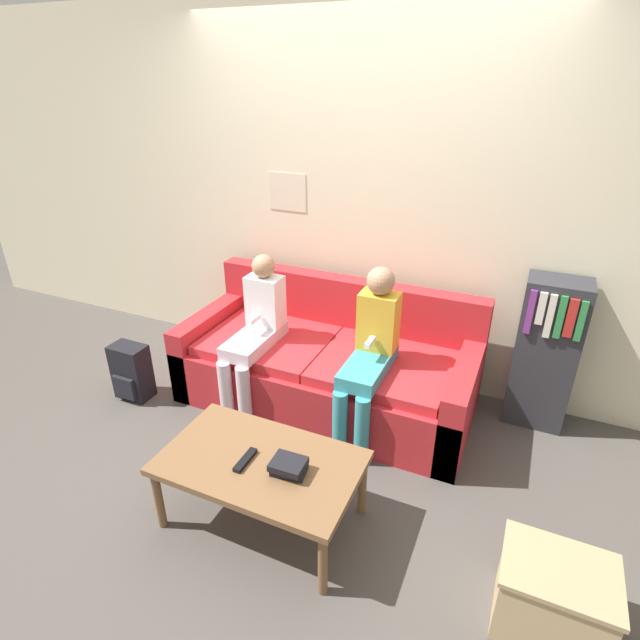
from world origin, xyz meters
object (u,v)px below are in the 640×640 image
person_left (256,328)px  tv_remote (245,460)px  person_right (370,349)px  coffee_table (260,466)px  bookshelf (545,353)px  couch (328,366)px  backpack (131,372)px  storage_box (553,597)px

person_left → tv_remote: 1.10m
person_right → person_left: bearing=-179.5°
coffee_table → bookshelf: bearing=50.3°
coffee_table → person_right: 0.99m
couch → backpack: size_ratio=4.87×
tv_remote → storage_box: 1.46m
person_left → person_right: person_right is taller
person_right → backpack: person_right is taller
bookshelf → backpack: bearing=-161.2°
tv_remote → bookshelf: 2.00m
person_left → bookshelf: bearing=17.5°
couch → bookshelf: 1.42m
person_right → storage_box: (1.14, -0.93, -0.43)m
couch → storage_box: 1.88m
tv_remote → backpack: (-1.35, 0.63, -0.21)m
couch → person_left: 0.58m
person_left → storage_box: 2.19m
person_left → backpack: 0.99m
coffee_table → storage_box: 1.40m
couch → coffee_table: (0.12, -1.13, 0.09)m
tv_remote → storage_box: tv_remote is taller
person_right → tv_remote: person_right is taller
tv_remote → backpack: tv_remote is taller
coffee_table → bookshelf: size_ratio=0.98×
person_left → storage_box: size_ratio=2.34×
coffee_table → person_right: (0.25, 0.93, 0.25)m
couch → person_left: (-0.44, -0.21, 0.31)m
backpack → tv_remote: bearing=-24.8°
coffee_table → person_left: bearing=121.3°
person_right → bookshelf: bearing=29.6°
couch → person_right: (0.37, -0.20, 0.33)m
bookshelf → backpack: size_ratio=2.47×
coffee_table → person_left: size_ratio=0.94×
couch → bookshelf: bookshelf is taller
person_right → bookshelf: size_ratio=1.07×
person_left → tv_remote: (0.50, -0.96, -0.17)m
tv_remote → backpack: 1.51m
tv_remote → storage_box: (1.44, 0.04, -0.23)m
coffee_table → storage_box: size_ratio=2.20×
person_right → storage_box: 1.53m
person_left → backpack: person_left is taller
person_right → coffee_table: bearing=-105.0°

